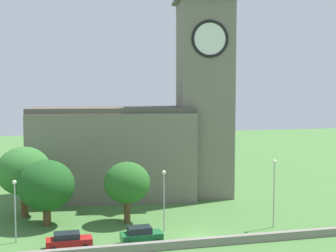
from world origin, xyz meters
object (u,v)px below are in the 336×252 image
(tree_by_tower, at_px, (46,185))
(tree_riverside_east, at_px, (127,183))
(streetlamp_west_end, at_px, (15,201))
(streetlamp_central, at_px, (274,183))
(church, at_px, (148,126))
(streetlamp_west_mid, at_px, (164,191))
(car_green, at_px, (141,235))
(tree_riverside_west, at_px, (24,171))
(car_red, at_px, (68,240))

(tree_by_tower, relative_size, tree_riverside_east, 1.06)
(streetlamp_west_end, relative_size, streetlamp_central, 0.84)
(church, relative_size, tree_by_tower, 4.29)
(streetlamp_west_mid, xyz_separation_m, streetlamp_central, (12.62, -1.64, 0.56))
(car_green, bearing_deg, tree_riverside_west, 132.04)
(streetlamp_west_end, height_order, tree_riverside_west, tree_riverside_west)
(tree_riverside_west, bearing_deg, streetlamp_west_mid, -32.62)
(church, xyz_separation_m, streetlamp_central, (11.00, -18.99, -5.32))
(car_red, xyz_separation_m, tree_riverside_east, (7.13, 7.61, 3.99))
(car_red, distance_m, streetlamp_west_end, 7.14)
(car_green, bearing_deg, car_red, 177.65)
(church, xyz_separation_m, streetlamp_west_mid, (-1.62, -17.34, -5.88))
(car_red, xyz_separation_m, streetlamp_central, (23.28, 1.70, 4.36))
(streetlamp_west_mid, distance_m, streetlamp_central, 12.74)
(tree_riverside_west, bearing_deg, streetlamp_central, -22.38)
(car_green, height_order, tree_riverside_east, tree_riverside_east)
(car_red, xyz_separation_m, streetlamp_west_mid, (10.65, 3.34, 3.80))
(church, height_order, tree_riverside_west, church)
(car_green, bearing_deg, church, 76.79)
(church, height_order, tree_by_tower, church)
(church, relative_size, streetlamp_central, 4.20)
(streetlamp_central, height_order, tree_riverside_east, streetlamp_central)
(car_green, height_order, streetlamp_west_mid, streetlamp_west_mid)
(streetlamp_west_end, distance_m, streetlamp_central, 28.61)
(streetlamp_west_end, relative_size, tree_by_tower, 0.85)
(car_green, distance_m, streetlamp_central, 16.61)
(tree_riverside_east, xyz_separation_m, tree_riverside_west, (-12.06, 5.71, 0.91))
(tree_by_tower, relative_size, tree_riverside_west, 0.88)
(car_green, relative_size, tree_by_tower, 0.56)
(church, bearing_deg, tree_riverside_east, -111.46)
(church, relative_size, car_red, 7.24)
(streetlamp_central, relative_size, tree_by_tower, 1.02)
(car_red, bearing_deg, tree_riverside_west, 110.32)
(streetlamp_west_mid, height_order, tree_riverside_east, tree_riverside_east)
(streetlamp_central, bearing_deg, tree_riverside_east, 159.89)
(streetlamp_central, distance_m, tree_by_tower, 26.39)
(streetlamp_west_end, height_order, tree_by_tower, tree_by_tower)
(streetlamp_west_end, xyz_separation_m, streetlamp_west_mid, (15.94, 0.20, 0.18))
(streetlamp_central, bearing_deg, car_green, -172.84)
(streetlamp_west_end, relative_size, tree_riverside_west, 0.75)
(car_green, xyz_separation_m, tree_riverside_west, (-12.28, 13.62, 4.82))
(streetlamp_west_end, bearing_deg, streetlamp_west_mid, 0.72)
(car_red, xyz_separation_m, car_green, (7.35, -0.30, 0.09))
(streetlamp_west_mid, bearing_deg, tree_riverside_west, 147.38)
(tree_riverside_east, distance_m, tree_riverside_west, 13.38)
(streetlamp_west_end, bearing_deg, streetlamp_central, -2.89)
(car_red, xyz_separation_m, tree_riverside_west, (-4.93, 13.31, 4.91))
(streetlamp_west_mid, xyz_separation_m, tree_by_tower, (-12.83, 5.30, 0.14))
(church, relative_size, streetlamp_west_end, 5.02)
(streetlamp_west_end, relative_size, streetlamp_west_mid, 0.96)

